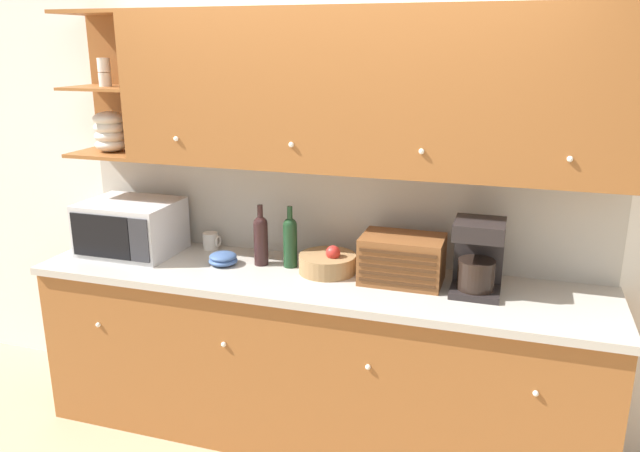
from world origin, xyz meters
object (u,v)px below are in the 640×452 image
object	(u,v)px
microwave	(131,227)
wine_bottle	(261,238)
mug	(211,241)
coffee_maker	(478,256)
bowl_stack_on_counter	(223,259)
fruit_basket	(328,263)
bread_box	(402,259)
second_wine_bottle	(290,240)

from	to	relation	value
microwave	wine_bottle	xyz separation A→B (m)	(0.79, 0.04, -0.00)
mug	coffee_maker	xyz separation A→B (m)	(1.53, -0.20, 0.13)
bowl_stack_on_counter	wine_bottle	bearing A→B (deg)	18.88
microwave	fruit_basket	size ratio (longest dim) A/B	1.72
bowl_stack_on_counter	bread_box	size ratio (longest dim) A/B	0.39
wine_bottle	bread_box	world-z (taller)	wine_bottle
mug	microwave	bearing A→B (deg)	-154.43
wine_bottle	fruit_basket	xyz separation A→B (m)	(0.38, -0.01, -0.10)
bowl_stack_on_counter	second_wine_bottle	bearing A→B (deg)	13.31
bowl_stack_on_counter	fruit_basket	distance (m)	0.58
fruit_basket	bread_box	size ratio (longest dim) A/B	0.74
bread_box	coffee_maker	bearing A→B (deg)	-3.16
bowl_stack_on_counter	fruit_basket	size ratio (longest dim) A/B	0.53
wine_bottle	coffee_maker	xyz separation A→B (m)	(1.14, -0.04, 0.03)
wine_bottle	mug	bearing A→B (deg)	157.90
second_wine_bottle	coffee_maker	world-z (taller)	coffee_maker
bowl_stack_on_counter	coffee_maker	bearing A→B (deg)	1.17
second_wine_bottle	wine_bottle	bearing A→B (deg)	-173.80
second_wine_bottle	mug	bearing A→B (deg)	165.77
coffee_maker	bowl_stack_on_counter	bearing A→B (deg)	-178.83
microwave	bowl_stack_on_counter	xyz separation A→B (m)	(0.59, -0.03, -0.12)
second_wine_bottle	fruit_basket	distance (m)	0.24
microwave	bread_box	world-z (taller)	microwave
bread_box	microwave	bearing A→B (deg)	-179.41
microwave	bread_box	distance (m)	1.56
mug	bread_box	distance (m)	1.17
wine_bottle	coffee_maker	size ratio (longest dim) A/B	0.92
bowl_stack_on_counter	second_wine_bottle	size ratio (longest dim) A/B	0.47
bowl_stack_on_counter	wine_bottle	xyz separation A→B (m)	(0.20, 0.07, 0.12)
microwave	second_wine_bottle	world-z (taller)	second_wine_bottle
mug	bowl_stack_on_counter	world-z (taller)	mug
bread_box	second_wine_bottle	bearing A→B (deg)	176.52
fruit_basket	coffee_maker	bearing A→B (deg)	-2.47
fruit_basket	bread_box	xyz separation A→B (m)	(0.39, -0.01, 0.07)
fruit_basket	bowl_stack_on_counter	bearing A→B (deg)	-174.04
mug	second_wine_bottle	size ratio (longest dim) A/B	0.30
wine_bottle	second_wine_bottle	size ratio (longest dim) A/B	1.00
microwave	mug	size ratio (longest dim) A/B	5.17
second_wine_bottle	bread_box	size ratio (longest dim) A/B	0.82
mug	bread_box	world-z (taller)	bread_box
wine_bottle	second_wine_bottle	distance (m)	0.16
wine_bottle	fruit_basket	world-z (taller)	wine_bottle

